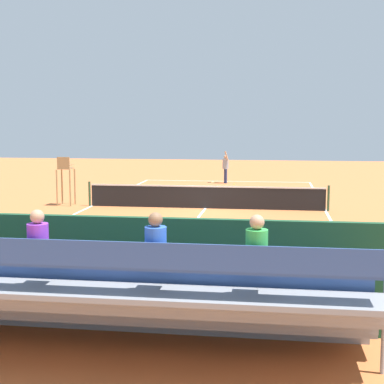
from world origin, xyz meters
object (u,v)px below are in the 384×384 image
at_px(courtside_bench, 296,290).
at_px(tennis_racket, 213,182).
at_px(bleacher_stand, 90,297).
at_px(tennis_ball_near, 234,184).
at_px(umpire_chair, 65,176).
at_px(tennis_player, 226,166).
at_px(tennis_net, 205,197).
at_px(equipment_bag, 206,307).

bearing_deg(courtside_bench, tennis_racket, -80.07).
bearing_deg(tennis_racket, bleacher_stand, 91.80).
bearing_deg(tennis_ball_near, umpire_chair, 53.38).
xyz_separation_m(courtside_bench, tennis_player, (3.31, -23.22, 0.46)).
height_order(bleacher_stand, courtside_bench, bleacher_stand).
relative_size(umpire_chair, tennis_ball_near, 32.42).
height_order(umpire_chair, courtside_bench, umpire_chair).
height_order(courtside_bench, tennis_ball_near, courtside_bench).
bearing_deg(tennis_net, tennis_racket, -85.50).
bearing_deg(umpire_chair, courtside_bench, 125.55).
xyz_separation_m(bleacher_stand, courtside_bench, (-3.31, -2.10, -0.37)).
xyz_separation_m(umpire_chair, courtside_bench, (-9.51, 13.31, -0.76)).
distance_m(bleacher_stand, tennis_player, 25.31).
distance_m(umpire_chair, tennis_player, 11.70).
relative_size(bleacher_stand, tennis_player, 4.70).
distance_m(equipment_bag, tennis_ball_near, 22.57).
relative_size(tennis_net, courtside_bench, 5.72).
height_order(tennis_racket, tennis_ball_near, tennis_ball_near).
bearing_deg(tennis_net, bleacher_stand, 90.00).
distance_m(equipment_bag, tennis_player, 23.42).
distance_m(bleacher_stand, umpire_chair, 16.61).
xyz_separation_m(umpire_chair, tennis_ball_near, (-6.77, -9.11, -1.28)).
xyz_separation_m(courtside_bench, tennis_ball_near, (2.74, -22.42, -0.53)).
distance_m(courtside_bench, equipment_bag, 1.73).
bearing_deg(equipment_bag, bleacher_stand, 50.33).
bearing_deg(courtside_bench, umpire_chair, -54.45).
xyz_separation_m(tennis_player, tennis_ball_near, (-0.57, 0.80, -0.98)).
xyz_separation_m(bleacher_stand, equipment_bag, (-1.63, -1.97, -0.75)).
height_order(tennis_player, tennis_ball_near, tennis_player).
xyz_separation_m(equipment_bag, tennis_racket, (2.44, -23.64, -0.16)).
xyz_separation_m(tennis_net, tennis_ball_near, (-0.57, -9.15, -0.47)).
height_order(equipment_bag, tennis_racket, equipment_bag).
distance_m(tennis_player, tennis_racket, 1.32).
bearing_deg(umpire_chair, tennis_ball_near, -126.62).
bearing_deg(tennis_net, tennis_player, -90.02).
bearing_deg(tennis_racket, tennis_ball_near, 141.45).
height_order(tennis_net, tennis_racket, tennis_net).
distance_m(courtside_bench, tennis_ball_near, 22.59).
bearing_deg(tennis_net, equipment_bag, 96.94).
xyz_separation_m(tennis_net, tennis_player, (-0.00, -9.95, 0.51)).
height_order(tennis_net, equipment_bag, tennis_net).
relative_size(tennis_net, tennis_racket, 19.78).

